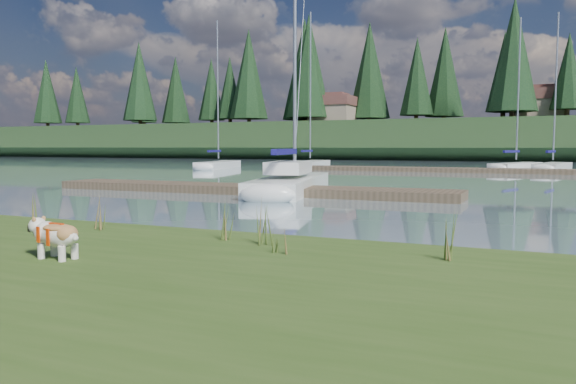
% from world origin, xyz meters
% --- Properties ---
extents(ground, '(200.00, 200.00, 0.00)m').
position_xyz_m(ground, '(0.00, 30.00, 0.00)').
color(ground, '#819DAD').
rests_on(ground, ground).
extents(ridge, '(200.00, 20.00, 5.00)m').
position_xyz_m(ridge, '(0.00, 73.00, 2.50)').
color(ridge, '#1C3118').
rests_on(ridge, ground).
extents(bulldog, '(0.82, 0.39, 0.49)m').
position_xyz_m(bulldog, '(0.68, -4.37, 0.66)').
color(bulldog, silver).
rests_on(bulldog, bank).
extents(sailboat_main, '(3.85, 9.49, 13.35)m').
position_xyz_m(sailboat_main, '(-2.75, 11.00, 0.42)').
color(sailboat_main, silver).
rests_on(sailboat_main, ground).
extents(dock_near, '(16.00, 2.00, 0.30)m').
position_xyz_m(dock_near, '(-4.00, 9.00, 0.15)').
color(dock_near, '#4C3D2C').
rests_on(dock_near, ground).
extents(dock_far, '(26.00, 2.20, 0.30)m').
position_xyz_m(dock_far, '(2.00, 30.00, 0.15)').
color(dock_far, '#4C3D2C').
rests_on(dock_far, ground).
extents(sailboat_bg_0, '(3.31, 8.24, 11.72)m').
position_xyz_m(sailboat_bg_0, '(-17.31, 29.87, 0.32)').
color(sailboat_bg_0, silver).
rests_on(sailboat_bg_0, ground).
extents(sailboat_bg_1, '(2.73, 8.72, 12.72)m').
position_xyz_m(sailboat_bg_1, '(-11.13, 34.31, 0.33)').
color(sailboat_bg_1, silver).
rests_on(sailboat_bg_1, ground).
extents(sailboat_bg_2, '(3.88, 7.37, 11.07)m').
position_xyz_m(sailboat_bg_2, '(4.89, 35.22, 0.33)').
color(sailboat_bg_2, silver).
rests_on(sailboat_bg_2, ground).
extents(sailboat_bg_3, '(2.99, 7.80, 11.29)m').
position_xyz_m(sailboat_bg_3, '(7.24, 35.72, 0.33)').
color(sailboat_bg_3, silver).
rests_on(sailboat_bg_3, ground).
extents(weed_0, '(0.17, 0.14, 0.65)m').
position_xyz_m(weed_0, '(-0.57, -2.25, 0.62)').
color(weed_0, '#475B23').
rests_on(weed_0, bank).
extents(weed_1, '(0.17, 0.14, 0.58)m').
position_xyz_m(weed_1, '(1.89, -2.30, 0.59)').
color(weed_1, '#475B23').
rests_on(weed_1, bank).
extents(weed_2, '(0.17, 0.14, 0.78)m').
position_xyz_m(weed_2, '(2.61, -2.46, 0.68)').
color(weed_2, '#475B23').
rests_on(weed_2, bank).
extents(weed_3, '(0.17, 0.14, 0.62)m').
position_xyz_m(weed_3, '(-1.53, -2.69, 0.61)').
color(weed_3, '#475B23').
rests_on(weed_3, bank).
extents(weed_4, '(0.17, 0.14, 0.36)m').
position_xyz_m(weed_4, '(3.06, -2.95, 0.50)').
color(weed_4, '#475B23').
rests_on(weed_4, bank).
extents(weed_5, '(0.17, 0.14, 0.70)m').
position_xyz_m(weed_5, '(5.15, -2.50, 0.64)').
color(weed_5, '#475B23').
rests_on(weed_5, bank).
extents(mud_lip, '(60.00, 0.50, 0.14)m').
position_xyz_m(mud_lip, '(0.00, -1.60, 0.07)').
color(mud_lip, '#33281C').
rests_on(mud_lip, ground).
extents(conifer_0, '(5.72, 5.72, 14.15)m').
position_xyz_m(conifer_0, '(-55.00, 67.00, 12.64)').
color(conifer_0, '#382619').
rests_on(conifer_0, ridge).
extents(conifer_1, '(4.40, 4.40, 11.30)m').
position_xyz_m(conifer_1, '(-40.00, 71.00, 11.28)').
color(conifer_1, '#382619').
rests_on(conifer_1, ridge).
extents(conifer_2, '(6.60, 6.60, 16.05)m').
position_xyz_m(conifer_2, '(-25.00, 68.00, 13.54)').
color(conifer_2, '#382619').
rests_on(conifer_2, ridge).
extents(conifer_3, '(4.84, 4.84, 12.25)m').
position_xyz_m(conifer_3, '(-10.00, 72.00, 11.74)').
color(conifer_3, '#382619').
rests_on(conifer_3, ridge).
extents(conifer_4, '(6.16, 6.16, 15.10)m').
position_xyz_m(conifer_4, '(3.00, 66.00, 13.09)').
color(conifer_4, '#382619').
rests_on(conifer_4, ridge).
extents(house_0, '(6.30, 5.30, 4.65)m').
position_xyz_m(house_0, '(-22.00, 70.00, 7.31)').
color(house_0, gray).
rests_on(house_0, ridge).
extents(house_1, '(6.30, 5.30, 4.65)m').
position_xyz_m(house_1, '(6.00, 71.00, 7.31)').
color(house_1, gray).
rests_on(house_1, ridge).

